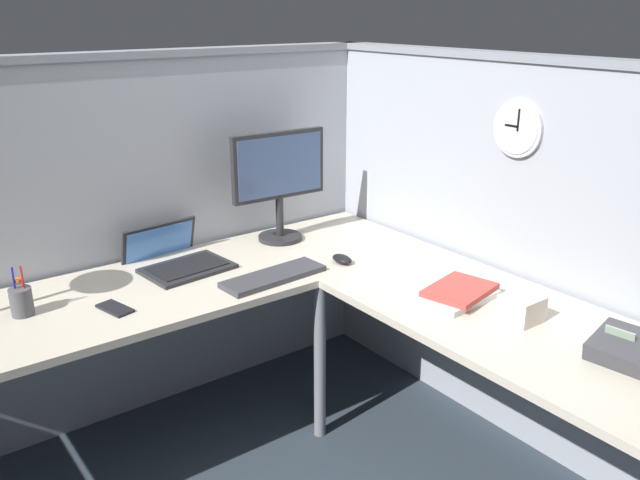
% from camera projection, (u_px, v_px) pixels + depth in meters
% --- Properties ---
extents(ground_plane, '(6.80, 6.80, 0.00)m').
position_uv_depth(ground_plane, '(312.00, 467.00, 2.65)').
color(ground_plane, '#2D3842').
extents(cubicle_wall_back, '(2.57, 0.12, 1.58)m').
position_uv_depth(cubicle_wall_back, '(123.00, 241.00, 2.84)').
color(cubicle_wall_back, '#999EA8').
rests_on(cubicle_wall_back, ground).
extents(cubicle_wall_right, '(0.12, 2.37, 1.58)m').
position_uv_depth(cubicle_wall_right, '(523.00, 256.00, 2.68)').
color(cubicle_wall_right, '#999EA8').
rests_on(cubicle_wall_right, ground).
extents(desk, '(2.35, 2.15, 0.73)m').
position_uv_depth(desk, '(285.00, 342.00, 2.32)').
color(desk, beige).
rests_on(desk, ground).
extents(monitor, '(0.46, 0.20, 0.50)m').
position_uv_depth(monitor, '(279.00, 178.00, 2.95)').
color(monitor, '#232326').
rests_on(monitor, desk).
extents(laptop, '(0.38, 0.41, 0.22)m').
position_uv_depth(laptop, '(175.00, 258.00, 2.75)').
color(laptop, '#232326').
rests_on(laptop, desk).
extents(keyboard, '(0.44, 0.17, 0.02)m').
position_uv_depth(keyboard, '(274.00, 276.00, 2.60)').
color(keyboard, '#38383D').
rests_on(keyboard, desk).
extents(computer_mouse, '(0.06, 0.10, 0.03)m').
position_uv_depth(computer_mouse, '(342.00, 259.00, 2.77)').
color(computer_mouse, black).
rests_on(computer_mouse, desk).
extents(pen_cup, '(0.08, 0.08, 0.18)m').
position_uv_depth(pen_cup, '(21.00, 301.00, 2.29)').
color(pen_cup, '#4C4C51').
rests_on(pen_cup, desk).
extents(cell_phone, '(0.10, 0.16, 0.01)m').
position_uv_depth(cell_phone, '(115.00, 308.00, 2.34)').
color(cell_phone, black).
rests_on(cell_phone, desk).
extents(office_phone, '(0.22, 0.23, 0.11)m').
position_uv_depth(office_phone, '(631.00, 351.00, 1.99)').
color(office_phone, '#38383D').
rests_on(office_phone, desk).
extents(book_stack, '(0.31, 0.25, 0.04)m').
position_uv_depth(book_stack, '(457.00, 293.00, 2.43)').
color(book_stack, silver).
rests_on(book_stack, desk).
extents(tissue_box, '(0.12, 0.12, 0.09)m').
position_uv_depth(tissue_box, '(521.00, 308.00, 2.25)').
color(tissue_box, beige).
rests_on(tissue_box, desk).
extents(wall_clock, '(0.04, 0.22, 0.22)m').
position_uv_depth(wall_clock, '(518.00, 129.00, 2.51)').
color(wall_clock, '#B7BABF').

